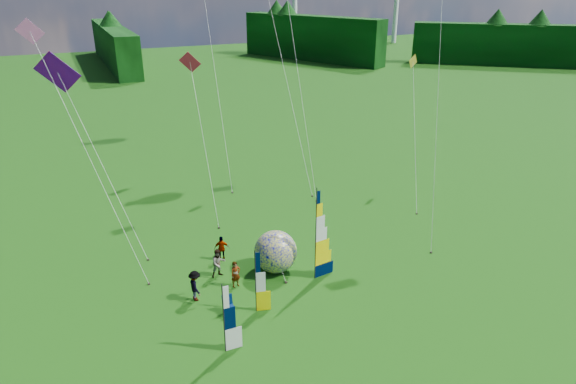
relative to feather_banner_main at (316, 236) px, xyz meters
name	(u,v)px	position (x,y,z in m)	size (l,w,h in m)	color
ground	(338,315)	(-0.50, -3.56, -2.73)	(220.00, 220.00, 0.00)	#237012
treeline_ring	(341,246)	(-0.50, -3.56, 1.27)	(210.00, 210.00, 8.00)	#114E13
feather_banner_main	(316,236)	(0.00, 0.00, 0.00)	(1.46, 0.10, 5.46)	#000C33
side_banner_left	(256,283)	(-4.20, -1.55, -0.99)	(0.97, 0.10, 3.47)	#FFE200
side_banner_far	(224,320)	(-6.62, -3.85, -0.96)	(1.04, 0.10, 3.53)	white
bol_inflatable	(275,252)	(-1.72, 1.73, -1.47)	(2.51, 2.51, 2.51)	#010592
spectator_a	(236,274)	(-4.41, 1.09, -1.95)	(0.57, 0.37, 1.56)	#66594C
spectator_b	(218,263)	(-4.96, 2.51, -1.86)	(0.84, 0.41, 1.73)	#66594C
spectator_c	(195,286)	(-6.79, 0.75, -1.86)	(1.13, 0.42, 1.74)	#66594C
spectator_d	(222,248)	(-4.22, 4.23, -1.94)	(0.93, 0.38, 1.58)	#66594C
camp_chair	(228,305)	(-5.59, -1.17, -2.22)	(0.58, 0.58, 1.01)	#011740
kite_whale	(283,56)	(5.54, 16.94, 7.33)	(4.30, 16.24, 20.12)	black
kite_rainbow_delta	(101,150)	(-10.02, 8.94, 3.74)	(7.66, 10.32, 12.94)	red
kite_parafoil	(439,90)	(10.06, 2.96, 6.75)	(7.65, 10.28, 18.95)	#A60005
small_kite_red	(203,134)	(-2.91, 11.83, 3.07)	(3.12, 9.55, 11.59)	red
small_kite_orange	(300,77)	(5.86, 14.51, 5.95)	(3.61, 11.73, 17.35)	orange
small_kite_yellow	(415,127)	(12.85, 8.39, 2.62)	(6.32, 9.65, 10.69)	gold
small_kite_pink	(90,153)	(-10.74, 5.99, 4.56)	(6.13, 7.76, 14.57)	#DD5BAE
small_kite_green	(216,77)	(0.45, 19.27, 5.57)	(4.19, 13.34, 16.60)	#44C057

